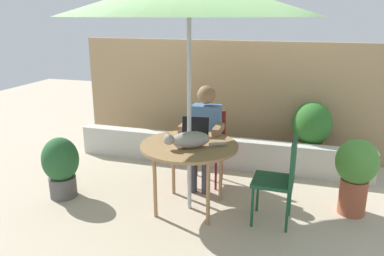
{
  "coord_description": "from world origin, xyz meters",
  "views": [
    {
      "loc": [
        1.13,
        -3.64,
        2.06
      ],
      "look_at": [
        0.0,
        0.1,
        0.89
      ],
      "focal_mm": 35.89,
      "sensor_mm": 36.0,
      "label": 1
    }
  ],
  "objects_px": {
    "chair_empty": "(282,174)",
    "potted_plant_corner": "(311,130)",
    "potted_plant_near_fence": "(61,165)",
    "potted_plant_by_chair": "(356,171)",
    "chair_occupied": "(208,140)",
    "person_seated": "(205,131)",
    "laptop": "(195,132)",
    "patio_table": "(189,150)",
    "cat": "(188,140)"
  },
  "relations": [
    {
      "from": "chair_occupied",
      "to": "chair_empty",
      "type": "xyz_separation_m",
      "value": [
        0.97,
        -0.81,
        0.0
      ]
    },
    {
      "from": "potted_plant_near_fence",
      "to": "potted_plant_by_chair",
      "type": "bearing_deg",
      "value": 9.85
    },
    {
      "from": "chair_empty",
      "to": "chair_occupied",
      "type": "bearing_deg",
      "value": 140.19
    },
    {
      "from": "potted_plant_near_fence",
      "to": "potted_plant_by_chair",
      "type": "xyz_separation_m",
      "value": [
        3.19,
        0.55,
        0.1
      ]
    },
    {
      "from": "cat",
      "to": "potted_plant_corner",
      "type": "xyz_separation_m",
      "value": [
        1.22,
        1.7,
        -0.28
      ]
    },
    {
      "from": "potted_plant_corner",
      "to": "patio_table",
      "type": "bearing_deg",
      "value": -127.95
    },
    {
      "from": "patio_table",
      "to": "chair_empty",
      "type": "height_order",
      "value": "chair_empty"
    },
    {
      "from": "potted_plant_by_chair",
      "to": "laptop",
      "type": "bearing_deg",
      "value": -175.45
    },
    {
      "from": "laptop",
      "to": "cat",
      "type": "relative_size",
      "value": 0.55
    },
    {
      "from": "potted_plant_near_fence",
      "to": "chair_occupied",
      "type": "bearing_deg",
      "value": 32.26
    },
    {
      "from": "patio_table",
      "to": "cat",
      "type": "distance_m",
      "value": 0.18
    },
    {
      "from": "laptop",
      "to": "chair_occupied",
      "type": "bearing_deg",
      "value": 88.3
    },
    {
      "from": "chair_occupied",
      "to": "cat",
      "type": "xyz_separation_m",
      "value": [
        0.02,
        -0.89,
        0.29
      ]
    },
    {
      "from": "patio_table",
      "to": "chair_occupied",
      "type": "bearing_deg",
      "value": 90.0
    },
    {
      "from": "potted_plant_near_fence",
      "to": "potted_plant_by_chair",
      "type": "height_order",
      "value": "potted_plant_by_chair"
    },
    {
      "from": "person_seated",
      "to": "laptop",
      "type": "xyz_separation_m",
      "value": [
        -0.02,
        -0.37,
        0.1
      ]
    },
    {
      "from": "cat",
      "to": "potted_plant_by_chair",
      "type": "distance_m",
      "value": 1.78
    },
    {
      "from": "patio_table",
      "to": "potted_plant_by_chair",
      "type": "bearing_deg",
      "value": 13.1
    },
    {
      "from": "patio_table",
      "to": "potted_plant_near_fence",
      "type": "distance_m",
      "value": 1.53
    },
    {
      "from": "patio_table",
      "to": "potted_plant_near_fence",
      "type": "bearing_deg",
      "value": -173.92
    },
    {
      "from": "person_seated",
      "to": "potted_plant_corner",
      "type": "distance_m",
      "value": 1.58
    },
    {
      "from": "potted_plant_near_fence",
      "to": "potted_plant_corner",
      "type": "xyz_separation_m",
      "value": [
        2.74,
        1.75,
        0.15
      ]
    },
    {
      "from": "chair_occupied",
      "to": "laptop",
      "type": "xyz_separation_m",
      "value": [
        -0.02,
        -0.53,
        0.27
      ]
    },
    {
      "from": "potted_plant_by_chair",
      "to": "person_seated",
      "type": "bearing_deg",
      "value": 172.22
    },
    {
      "from": "potted_plant_by_chair",
      "to": "potted_plant_near_fence",
      "type": "bearing_deg",
      "value": -170.15
    },
    {
      "from": "person_seated",
      "to": "laptop",
      "type": "bearing_deg",
      "value": -92.43
    },
    {
      "from": "potted_plant_near_fence",
      "to": "potted_plant_corner",
      "type": "relative_size",
      "value": 0.77
    },
    {
      "from": "chair_empty",
      "to": "potted_plant_corner",
      "type": "bearing_deg",
      "value": 80.52
    },
    {
      "from": "laptop",
      "to": "person_seated",
      "type": "bearing_deg",
      "value": 87.57
    },
    {
      "from": "potted_plant_by_chair",
      "to": "potted_plant_corner",
      "type": "height_order",
      "value": "potted_plant_corner"
    },
    {
      "from": "patio_table",
      "to": "potted_plant_corner",
      "type": "relative_size",
      "value": 1.11
    },
    {
      "from": "chair_occupied",
      "to": "person_seated",
      "type": "xyz_separation_m",
      "value": [
        0.0,
        -0.16,
        0.17
      ]
    },
    {
      "from": "chair_empty",
      "to": "person_seated",
      "type": "distance_m",
      "value": 1.18
    },
    {
      "from": "chair_empty",
      "to": "potted_plant_by_chair",
      "type": "relative_size",
      "value": 1.09
    },
    {
      "from": "patio_table",
      "to": "laptop",
      "type": "relative_size",
      "value": 3.12
    },
    {
      "from": "chair_empty",
      "to": "cat",
      "type": "distance_m",
      "value": 1.0
    },
    {
      "from": "person_seated",
      "to": "potted_plant_near_fence",
      "type": "bearing_deg",
      "value": -152.28
    },
    {
      "from": "laptop",
      "to": "cat",
      "type": "height_order",
      "value": "laptop"
    },
    {
      "from": "patio_table",
      "to": "potted_plant_by_chair",
      "type": "distance_m",
      "value": 1.75
    },
    {
      "from": "patio_table",
      "to": "potted_plant_corner",
      "type": "xyz_separation_m",
      "value": [
        1.24,
        1.59,
        -0.14
      ]
    },
    {
      "from": "person_seated",
      "to": "cat",
      "type": "xyz_separation_m",
      "value": [
        0.02,
        -0.73,
        0.12
      ]
    },
    {
      "from": "potted_plant_near_fence",
      "to": "laptop",
      "type": "bearing_deg",
      "value": 15.77
    },
    {
      "from": "cat",
      "to": "potted_plant_near_fence",
      "type": "distance_m",
      "value": 1.58
    },
    {
      "from": "person_seated",
      "to": "potted_plant_corner",
      "type": "relative_size",
      "value": 1.34
    },
    {
      "from": "chair_occupied",
      "to": "chair_empty",
      "type": "distance_m",
      "value": 1.27
    },
    {
      "from": "potted_plant_corner",
      "to": "person_seated",
      "type": "bearing_deg",
      "value": -142.12
    },
    {
      "from": "patio_table",
      "to": "potted_plant_by_chair",
      "type": "height_order",
      "value": "potted_plant_by_chair"
    },
    {
      "from": "patio_table",
      "to": "chair_occupied",
      "type": "distance_m",
      "value": 0.8
    },
    {
      "from": "chair_empty",
      "to": "potted_plant_corner",
      "type": "distance_m",
      "value": 1.64
    },
    {
      "from": "chair_empty",
      "to": "potted_plant_by_chair",
      "type": "xyz_separation_m",
      "value": [
        0.72,
        0.42,
        -0.05
      ]
    }
  ]
}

